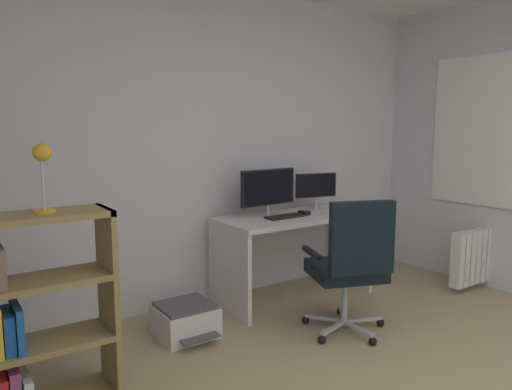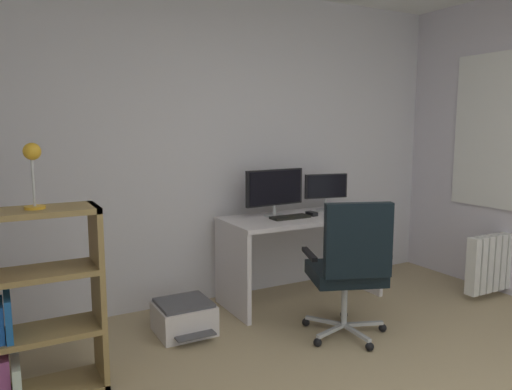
# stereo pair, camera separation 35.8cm
# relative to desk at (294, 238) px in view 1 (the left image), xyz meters

# --- Properties ---
(wall_back) EXTENTS (4.59, 0.10, 2.67)m
(wall_back) POSITION_rel_desk_xyz_m (-0.58, 0.44, 0.79)
(wall_back) COLOR silver
(wall_back) RESTS_ON ground
(window_pane) EXTENTS (0.01, 1.14, 1.32)m
(window_pane) POSITION_rel_desk_xyz_m (1.71, -0.77, 0.93)
(window_pane) COLOR white
(window_frame) EXTENTS (0.02, 1.22, 1.40)m
(window_frame) POSITION_rel_desk_xyz_m (1.71, -0.77, 0.93)
(window_frame) COLOR white
(desk) EXTENTS (1.37, 0.63, 0.75)m
(desk) POSITION_rel_desk_xyz_m (0.00, 0.00, 0.00)
(desk) COLOR silver
(desk) RESTS_ON ground
(monitor_main) EXTENTS (0.56, 0.18, 0.40)m
(monitor_main) POSITION_rel_desk_xyz_m (-0.21, 0.10, 0.44)
(monitor_main) COLOR #B2B5B7
(monitor_main) RESTS_ON desk
(monitor_secondary) EXTENTS (0.40, 0.18, 0.34)m
(monitor_secondary) POSITION_rel_desk_xyz_m (0.33, 0.10, 0.41)
(monitor_secondary) COLOR #B2B5B7
(monitor_secondary) RESTS_ON desk
(keyboard) EXTENTS (0.34, 0.14, 0.02)m
(keyboard) POSITION_rel_desk_xyz_m (-0.14, -0.05, 0.21)
(keyboard) COLOR black
(keyboard) RESTS_ON desk
(computer_mouse) EXTENTS (0.07, 0.11, 0.03)m
(computer_mouse) POSITION_rel_desk_xyz_m (0.09, -0.03, 0.22)
(computer_mouse) COLOR black
(computer_mouse) RESTS_ON desk
(office_chair) EXTENTS (0.65, 0.65, 1.02)m
(office_chair) POSITION_rel_desk_xyz_m (-0.16, -0.85, 0.01)
(office_chair) COLOR #B7BABC
(office_chair) RESTS_ON ground
(bookshelf) EXTENTS (0.76, 0.32, 1.07)m
(bookshelf) POSITION_rel_desk_xyz_m (-2.28, -0.58, -0.04)
(bookshelf) COLOR olive
(bookshelf) RESTS_ON ground
(desk_lamp) EXTENTS (0.11, 0.11, 0.36)m
(desk_lamp) POSITION_rel_desk_xyz_m (-2.12, -0.57, 0.78)
(desk_lamp) COLOR gold
(desk_lamp) RESTS_ON bookshelf
(printer) EXTENTS (0.40, 0.47, 0.24)m
(printer) POSITION_rel_desk_xyz_m (-1.15, -0.18, -0.42)
(printer) COLOR silver
(printer) RESTS_ON ground
(radiator) EXTENTS (0.77, 0.10, 0.51)m
(radiator) POSITION_rel_desk_xyz_m (1.62, -0.77, -0.23)
(radiator) COLOR white
(radiator) RESTS_ON ground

